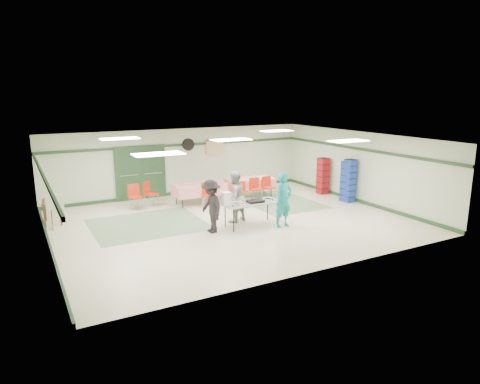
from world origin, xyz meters
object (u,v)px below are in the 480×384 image
chair_c (268,185)px  crate_stack_blue_a (350,181)px  volunteer_grey (234,196)px  serving_table (251,204)px  crate_stack_blue_b (347,182)px  volunteer_dark (211,206)px  printer_table (52,204)px  chair_a (255,187)px  crate_stack_red (323,176)px  volunteer_teal (284,200)px  chair_loose_a (149,192)px  chair_d (207,192)px  chair_loose_b (135,194)px  dining_table_b (200,189)px  dining_table_a (250,183)px  chair_b (242,190)px  broom (51,208)px  office_printer (54,202)px

chair_c → crate_stack_blue_a: (2.47, -1.96, 0.29)m
volunteer_grey → chair_c: 3.37m
serving_table → crate_stack_blue_b: crate_stack_blue_b is taller
volunteer_dark → crate_stack_blue_b: volunteer_dark is taller
crate_stack_blue_a → printer_table: size_ratio=1.74×
chair_a → crate_stack_red: crate_stack_red is taller
volunteer_teal → chair_loose_a: bearing=114.7°
chair_d → crate_stack_red: size_ratio=0.59×
volunteer_dark → chair_loose_b: bearing=-159.8°
crate_stack_blue_a → volunteer_dark: bearing=-172.5°
dining_table_b → crate_stack_red: 5.23m
volunteer_grey → crate_stack_blue_b: bearing=166.4°
dining_table_b → crate_stack_blue_b: bearing=-25.3°
chair_a → printer_table: (-7.26, 0.50, 0.10)m
crate_stack_blue_a → printer_table: 10.59m
serving_table → chair_d: size_ratio=2.05×
volunteer_dark → dining_table_a: bearing=135.5°
chair_a → chair_loose_b: size_ratio=0.95×
serving_table → chair_d: 2.80m
volunteer_grey → chair_d: (-0.01, 2.13, -0.30)m
volunteer_grey → chair_a: 2.96m
printer_table → crate_stack_blue_a: bearing=-7.6°
volunteer_dark → dining_table_b: volunteer_dark is taller
volunteer_grey → crate_stack_red: 5.36m
chair_a → chair_b: (-0.59, -0.01, -0.05)m
crate_stack_red → chair_c: bearing=171.6°
volunteer_dark → broom: volunteer_dark is taller
printer_table → chair_loose_a: bearing=14.8°
chair_d → chair_loose_b: (-2.46, 0.86, 0.03)m
chair_loose_a → crate_stack_blue_b: crate_stack_blue_b is taller
printer_table → chair_b: bearing=1.4°
chair_b → chair_loose_a: size_ratio=0.86×
broom → volunteer_dark: bearing=-37.9°
volunteer_teal → chair_c: 3.67m
crate_stack_blue_a → broom: (-10.38, 1.82, -0.15)m
dining_table_b → volunteer_teal: bearing=-73.4°
dining_table_b → chair_b: chair_b is taller
dining_table_a → crate_stack_blue_a: 3.88m
volunteer_dark → chair_a: size_ratio=1.83×
volunteer_dark → crate_stack_red: 6.63m
volunteer_grey → broom: 5.68m
chair_loose_b → crate_stack_blue_a: crate_stack_blue_a is taller
chair_loose_a → office_printer: office_printer is taller
crate_stack_blue_b → office_printer: crate_stack_blue_b is taller
chair_a → chair_b: size_ratio=1.11×
chair_b → chair_loose_a: chair_loose_a is taller
chair_b → chair_c: bearing=2.9°
chair_c → volunteer_teal: bearing=-116.3°
volunteer_dark → chair_b: 3.77m
volunteer_dark → crate_stack_blue_a: 6.23m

